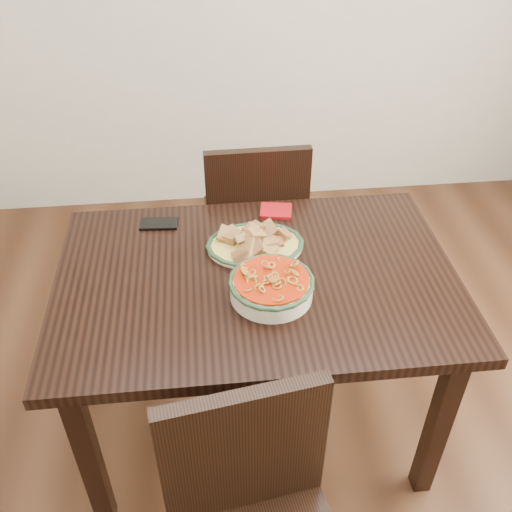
{
  "coord_description": "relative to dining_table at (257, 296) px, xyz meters",
  "views": [
    {
      "loc": [
        -0.29,
        -1.29,
        1.91
      ],
      "look_at": [
        -0.14,
        0.11,
        0.81
      ],
      "focal_mm": 40.0,
      "sensor_mm": 36.0,
      "label": 1
    }
  ],
  "objects": [
    {
      "name": "napkin",
      "position": [
        0.11,
        0.35,
        0.1
      ],
      "size": [
        0.13,
        0.11,
        0.01
      ],
      "primitive_type": "cube",
      "rotation": [
        0.0,
        0.0,
        -0.19
      ],
      "color": "#9C0B11",
      "rests_on": "dining_table"
    },
    {
      "name": "fish_plate",
      "position": [
        0.01,
        0.14,
        0.14
      ],
      "size": [
        0.32,
        0.25,
        0.11
      ],
      "color": "beige",
      "rests_on": "dining_table"
    },
    {
      "name": "noodle_bowl",
      "position": [
        0.03,
        -0.1,
        0.14
      ],
      "size": [
        0.26,
        0.26,
        0.08
      ],
      "color": "beige",
      "rests_on": "dining_table"
    },
    {
      "name": "chair_far",
      "position": [
        0.06,
        0.68,
        -0.16
      ],
      "size": [
        0.43,
        0.43,
        0.89
      ],
      "rotation": [
        0.0,
        0.0,
        3.16
      ],
      "color": "black",
      "rests_on": "ground"
    },
    {
      "name": "smartphone",
      "position": [
        -0.32,
        0.31,
        0.1
      ],
      "size": [
        0.14,
        0.08,
        0.01
      ],
      "primitive_type": "cube",
      "rotation": [
        0.0,
        0.0,
        -0.07
      ],
      "color": "black",
      "rests_on": "dining_table"
    },
    {
      "name": "dining_table",
      "position": [
        0.0,
        0.0,
        0.0
      ],
      "size": [
        1.27,
        0.85,
        0.75
      ],
      "color": "black",
      "rests_on": "ground"
    },
    {
      "name": "floor",
      "position": [
        0.14,
        -0.09,
        -0.66
      ],
      "size": [
        3.5,
        3.5,
        0.0
      ],
      "primitive_type": "plane",
      "color": "#361E11",
      "rests_on": "ground"
    }
  ]
}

